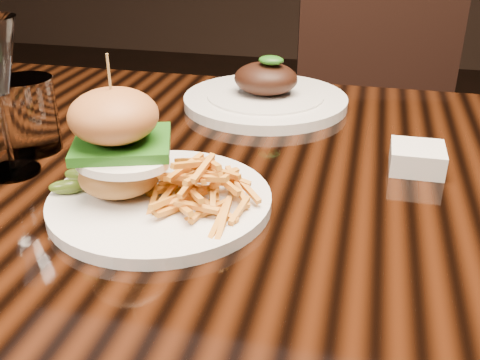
% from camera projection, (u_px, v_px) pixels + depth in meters
% --- Properties ---
extents(dining_table, '(1.60, 0.90, 0.75)m').
position_uv_depth(dining_table, '(290.00, 232.00, 0.77)').
color(dining_table, black).
rests_on(dining_table, ground).
extents(burger_plate, '(0.27, 0.27, 0.18)m').
position_uv_depth(burger_plate, '(152.00, 171.00, 0.66)').
color(burger_plate, silver).
rests_on(burger_plate, dining_table).
extents(ramekin, '(0.09, 0.09, 0.03)m').
position_uv_depth(ramekin, '(417.00, 158.00, 0.77)').
color(ramekin, silver).
rests_on(ramekin, dining_table).
extents(water_tumbler, '(0.08, 0.08, 0.11)m').
position_uv_depth(water_tumbler, '(29.00, 115.00, 0.81)').
color(water_tumbler, white).
rests_on(water_tumbler, dining_table).
extents(far_dish, '(0.29, 0.29, 0.09)m').
position_uv_depth(far_dish, '(265.00, 96.00, 1.00)').
color(far_dish, silver).
rests_on(far_dish, dining_table).
extents(chair_far, '(0.53, 0.53, 0.95)m').
position_uv_depth(chair_far, '(378.00, 114.00, 1.58)').
color(chair_far, black).
rests_on(chair_far, ground).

